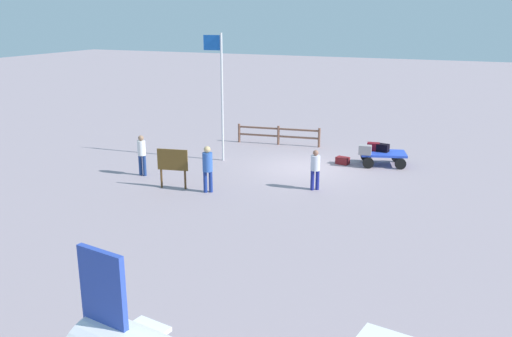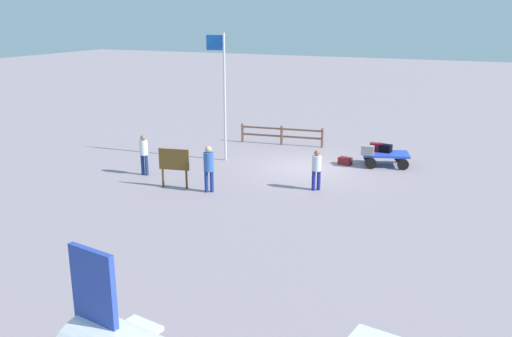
# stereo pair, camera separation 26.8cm
# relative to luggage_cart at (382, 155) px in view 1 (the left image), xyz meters

# --- Properties ---
(ground_plane) EXTENTS (120.00, 120.00, 0.00)m
(ground_plane) POSITION_rel_luggage_cart_xyz_m (2.91, 1.79, -0.43)
(ground_plane) COLOR gray
(luggage_cart) EXTENTS (2.17, 1.78, 0.57)m
(luggage_cart) POSITION_rel_luggage_cart_xyz_m (0.00, 0.00, 0.00)
(luggage_cart) COLOR blue
(luggage_cart) RESTS_ON ground
(suitcase_navy) EXTENTS (0.57, 0.42, 0.34)m
(suitcase_navy) POSITION_rel_luggage_cart_xyz_m (0.45, -0.15, 0.31)
(suitcase_navy) COLOR maroon
(suitcase_navy) RESTS_ON luggage_cart
(suitcase_olive) EXTENTS (0.56, 0.39, 0.40)m
(suitcase_olive) POSITION_rel_luggage_cart_xyz_m (0.63, 0.68, 0.34)
(suitcase_olive) COLOR gray
(suitcase_olive) RESTS_ON luggage_cart
(suitcase_dark) EXTENTS (0.60, 0.43, 0.33)m
(suitcase_dark) POSITION_rel_luggage_cart_xyz_m (0.05, -0.14, 0.31)
(suitcase_dark) COLOR black
(suitcase_dark) RESTS_ON luggage_cart
(suitcase_tan) EXTENTS (0.61, 0.47, 0.31)m
(suitcase_tan) POSITION_rel_luggage_cart_xyz_m (1.62, 0.52, -0.28)
(suitcase_tan) COLOR maroon
(suitcase_tan) RESTS_ON ground
(worker_lead) EXTENTS (0.49, 0.49, 1.53)m
(worker_lead) POSITION_rel_luggage_cart_xyz_m (1.66, 4.46, 0.45)
(worker_lead) COLOR navy
(worker_lead) RESTS_ON ground
(worker_trailing) EXTENTS (0.50, 0.50, 1.75)m
(worker_trailing) POSITION_rel_luggage_cart_xyz_m (5.19, 6.29, 0.60)
(worker_trailing) COLOR navy
(worker_trailing) RESTS_ON ground
(worker_supervisor) EXTENTS (0.34, 0.34, 1.67)m
(worker_supervisor) POSITION_rel_luggage_cart_xyz_m (8.66, 5.41, 0.53)
(worker_supervisor) COLOR navy
(worker_supervisor) RESTS_ON ground
(flagpole) EXTENTS (0.87, 0.13, 5.57)m
(flagpole) POSITION_rel_luggage_cart_xyz_m (6.81, 2.00, 2.85)
(flagpole) COLOR silver
(flagpole) RESTS_ON ground
(signboard) EXTENTS (1.17, 0.28, 1.51)m
(signboard) POSITION_rel_luggage_cart_xyz_m (6.61, 6.39, 0.58)
(signboard) COLOR #4C3319
(signboard) RESTS_ON ground
(wooden_fence) EXTENTS (4.20, 0.66, 0.95)m
(wooden_fence) POSITION_rel_luggage_cart_xyz_m (5.52, -1.82, 0.12)
(wooden_fence) COLOR brown
(wooden_fence) RESTS_ON ground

